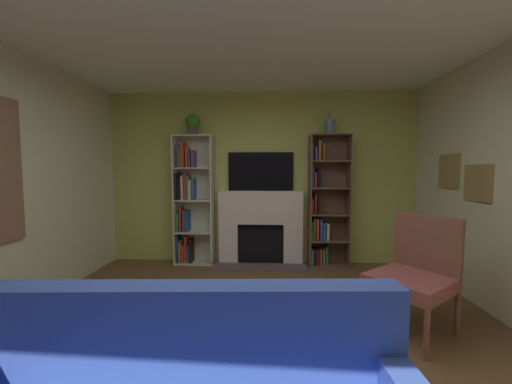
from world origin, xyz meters
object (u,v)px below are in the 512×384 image
bookshelf_right (324,206)px  vase_with_flowers (330,127)px  fireplace (261,226)px  armchair (415,272)px  coffee_table (215,348)px  potted_plant (193,123)px  tv (261,172)px  bookshelf_left (190,200)px

bookshelf_right → vase_with_flowers: vase_with_flowers is taller
fireplace → vase_with_flowers: vase_with_flowers is taller
armchair → coffee_table: bearing=-152.1°
fireplace → vase_with_flowers: (1.03, -0.05, 1.51)m
potted_plant → coffee_table: size_ratio=0.37×
fireplace → armchair: bearing=-52.3°
potted_plant → vase_with_flowers: 2.07m
bookshelf_right → potted_plant: 2.36m
tv → coffee_table: size_ratio=1.16×
fireplace → potted_plant: potted_plant is taller
bookshelf_left → armchair: (2.57, -1.89, -0.45)m
armchair → tv: bearing=126.8°
vase_with_flowers → armchair: vase_with_flowers is taller
bookshelf_right → potted_plant: size_ratio=6.15×
tv → potted_plant: potted_plant is taller
fireplace → bookshelf_left: size_ratio=0.70×
coffee_table → bookshelf_right: bearing=67.0°
potted_plant → armchair: 3.51m
bookshelf_left → vase_with_flowers: size_ratio=5.42×
potted_plant → coffee_table: potted_plant is taller
armchair → coffee_table: armchair is taller
tv → armchair: tv is taller
tv → armchair: (1.47, -1.96, -0.90)m
bookshelf_left → coffee_table: size_ratio=2.29×
coffee_table → vase_with_flowers: bearing=65.6°
tv → vase_with_flowers: 1.24m
fireplace → vase_with_flowers: bearing=-2.9°
vase_with_flowers → fireplace: bearing=177.1°
fireplace → vase_with_flowers: size_ratio=3.80×
tv → bookshelf_left: bearing=-176.1°
fireplace → potted_plant: 1.89m
bookshelf_left → coffee_table: 2.99m
bookshelf_right → vase_with_flowers: (0.07, -0.03, 1.19)m
tv → vase_with_flowers: bearing=-6.6°
tv → vase_with_flowers: size_ratio=2.75×
potted_plant → armchair: (2.50, -1.84, -1.64)m
potted_plant → coffee_table: bearing=-73.0°
bookshelf_left → armchair: bookshelf_left is taller
potted_plant → coffee_table: 3.40m
fireplace → tv: 0.85m
fireplace → bookshelf_left: 1.17m
tv → armchair: 2.61m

